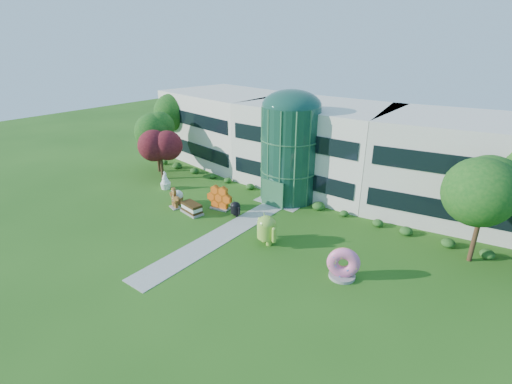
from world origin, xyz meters
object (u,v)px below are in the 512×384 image
Objects in this scene: android_black at (235,208)px; donut at (343,262)px; gingerbread at (174,198)px; android_green at (267,228)px.

donut is (12.64, -3.00, 0.37)m from android_black.
android_black is at bearing 140.71° from donut.
gingerbread is (-18.79, 0.68, -0.13)m from donut.
android_black is 12.99m from donut.
donut is (7.17, -0.58, -0.24)m from android_green.
donut is at bearing 4.17° from android_black.
android_green is 1.71× the size of android_black.
android_green is at bearing -6.33° from android_black.
gingerbread is at bearing -141.87° from android_black.
android_black is 6.58m from gingerbread.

